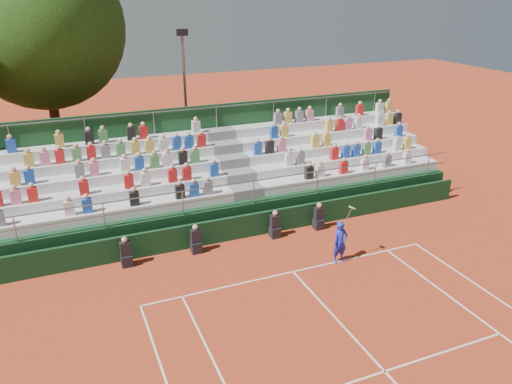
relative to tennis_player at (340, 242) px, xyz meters
name	(u,v)px	position (x,y,z in m)	size (l,w,h in m)	color
ground	(293,272)	(-1.92, 0.01, -0.82)	(90.00, 90.00, 0.00)	#B13C1D
courtside_wall	(259,224)	(-1.92, 3.21, -0.32)	(20.00, 0.15, 1.00)	black
line_officials	(233,234)	(-3.22, 2.76, -0.34)	(8.43, 0.40, 1.19)	black
grandstand	(232,184)	(-1.92, 6.45, 0.27)	(20.00, 5.20, 4.40)	black
tennis_player	(340,242)	(0.00, 0.00, 0.00)	(0.84, 0.44, 2.22)	#1A27C5
tree_east	(41,26)	(-9.04, 13.93, 6.95)	(8.15, 8.15, 11.86)	#372314
floodlight_mast	(185,89)	(-2.25, 12.83, 3.61)	(0.60, 0.25, 7.55)	gray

